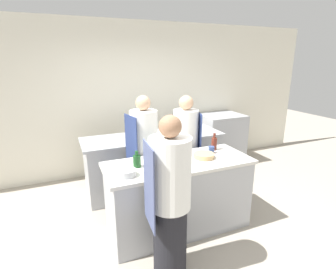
# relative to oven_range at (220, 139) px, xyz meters

# --- Properties ---
(ground_plane) EXTENTS (16.00, 16.00, 0.00)m
(ground_plane) POSITION_rel_oven_range_xyz_m (-1.78, -1.73, -0.51)
(ground_plane) COLOR #A89E8E
(wall_back) EXTENTS (8.00, 0.06, 2.80)m
(wall_back) POSITION_rel_oven_range_xyz_m (-1.78, 0.40, 0.89)
(wall_back) COLOR silver
(wall_back) RESTS_ON ground_plane
(prep_counter) EXTENTS (1.83, 0.73, 0.92)m
(prep_counter) POSITION_rel_oven_range_xyz_m (-1.78, -1.73, -0.05)
(prep_counter) COLOR #A8AAAF
(prep_counter) RESTS_ON ground_plane
(pass_counter) EXTENTS (2.30, 0.74, 0.92)m
(pass_counter) POSITION_rel_oven_range_xyz_m (-1.69, -0.55, -0.05)
(pass_counter) COLOR #A8AAAF
(pass_counter) RESTS_ON ground_plane
(oven_range) EXTENTS (0.87, 0.71, 1.03)m
(oven_range) POSITION_rel_oven_range_xyz_m (0.00, 0.00, 0.00)
(oven_range) COLOR #A8AAAF
(oven_range) RESTS_ON ground_plane
(chef_at_prep_near) EXTENTS (0.42, 0.40, 1.66)m
(chef_at_prep_near) POSITION_rel_oven_range_xyz_m (-2.19, -2.37, 0.31)
(chef_at_prep_near) COLOR black
(chef_at_prep_near) RESTS_ON ground_plane
(chef_at_stove) EXTENTS (0.42, 0.41, 1.63)m
(chef_at_stove) POSITION_rel_oven_range_xyz_m (-1.37, -1.08, 0.30)
(chef_at_stove) COLOR black
(chef_at_stove) RESTS_ON ground_plane
(chef_at_pass_far) EXTENTS (0.41, 0.39, 1.68)m
(chef_at_pass_far) POSITION_rel_oven_range_xyz_m (-2.05, -1.17, 0.32)
(chef_at_pass_far) COLOR black
(chef_at_pass_far) RESTS_ON ground_plane
(bottle_olive_oil) EXTENTS (0.09, 0.09, 0.19)m
(bottle_olive_oil) POSITION_rel_oven_range_xyz_m (-2.31, -1.69, 0.49)
(bottle_olive_oil) COLOR #19471E
(bottle_olive_oil) RESTS_ON prep_counter
(bottle_vinegar) EXTENTS (0.08, 0.08, 0.23)m
(bottle_vinegar) POSITION_rel_oven_range_xyz_m (-1.16, -1.52, 0.50)
(bottle_vinegar) COLOR #5B2319
(bottle_vinegar) RESTS_ON prep_counter
(bottle_wine) EXTENTS (0.07, 0.07, 0.31)m
(bottle_wine) POSITION_rel_oven_range_xyz_m (-1.99, -1.48, 0.53)
(bottle_wine) COLOR #2D5175
(bottle_wine) RESTS_ON prep_counter
(bottle_cooking_oil) EXTENTS (0.09, 0.09, 0.19)m
(bottle_cooking_oil) POSITION_rel_oven_range_xyz_m (-2.14, -1.72, 0.48)
(bottle_cooking_oil) COLOR silver
(bottle_cooking_oil) RESTS_ON prep_counter
(bowl_mixing_large) EXTENTS (0.26, 0.26, 0.06)m
(bowl_mixing_large) POSITION_rel_oven_range_xyz_m (-1.44, -1.74, 0.44)
(bowl_mixing_large) COLOR tan
(bowl_mixing_large) RESTS_ON prep_counter
(bowl_prep_small) EXTENTS (0.20, 0.20, 0.07)m
(bowl_prep_small) POSITION_rel_oven_range_xyz_m (-2.48, -1.88, 0.45)
(bowl_prep_small) COLOR #B7BABC
(bowl_prep_small) RESTS_ON prep_counter
(cup) EXTENTS (0.08, 0.08, 0.09)m
(cup) POSITION_rel_oven_range_xyz_m (-1.27, -1.63, 0.46)
(cup) COLOR #33477F
(cup) RESTS_ON prep_counter
(stockpot) EXTENTS (0.26, 0.26, 0.19)m
(stockpot) POSITION_rel_oven_range_xyz_m (-1.93, -0.69, 0.51)
(stockpot) COLOR #A8AAAF
(stockpot) RESTS_ON pass_counter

